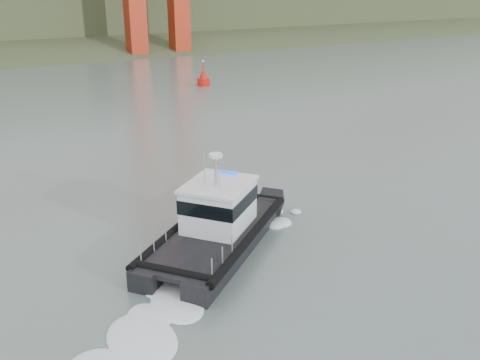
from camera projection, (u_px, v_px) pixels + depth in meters
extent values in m
plane|color=slate|center=(363.00, 286.00, 22.50)|extent=(400.00, 400.00, 0.00)
cube|color=#3A4E2C|center=(10.00, 52.00, 96.68)|extent=(500.00, 44.72, 16.25)
cube|color=black|center=(193.00, 236.00, 26.12)|extent=(8.54, 7.09, 1.09)
cube|color=black|center=(239.00, 244.00, 25.30)|extent=(8.54, 7.09, 1.09)
cube|color=black|center=(212.00, 236.00, 25.16)|extent=(8.99, 8.17, 0.23)
cube|color=silver|center=(219.00, 206.00, 25.55)|extent=(4.24, 4.15, 2.08)
cube|color=black|center=(219.00, 199.00, 25.42)|extent=(4.32, 4.23, 0.68)
cube|color=silver|center=(218.00, 184.00, 25.17)|extent=(4.49, 4.40, 0.14)
cylinder|color=#969A9E|center=(216.00, 171.00, 24.67)|extent=(0.14, 0.14, 1.63)
cylinder|color=white|center=(216.00, 156.00, 24.40)|extent=(0.63, 0.63, 0.16)
cylinder|color=red|center=(204.00, 83.00, 65.74)|extent=(1.58, 1.58, 1.05)
cone|color=red|center=(203.00, 74.00, 65.38)|extent=(1.23, 1.23, 1.58)
cylinder|color=red|center=(203.00, 65.00, 65.01)|extent=(0.14, 0.14, 0.88)
sphere|color=#E5D87F|center=(203.00, 61.00, 64.82)|extent=(0.26, 0.26, 0.26)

